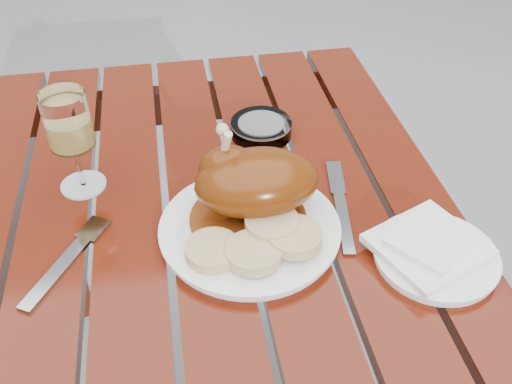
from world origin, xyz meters
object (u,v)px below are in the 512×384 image
wine_glass (73,143)px  ashtray (261,128)px  side_plate (435,256)px  dinner_plate (250,230)px

wine_glass → ashtray: (0.32, 0.10, -0.07)m
side_plate → ashtray: ashtray is taller
dinner_plate → ashtray: 0.26m
wine_glass → ashtray: size_ratio=1.54×
ashtray → side_plate: bearing=-62.0°
side_plate → dinner_plate: bearing=158.7°
ashtray → dinner_plate: bearing=-104.1°
wine_glass → side_plate: bearing=-27.0°
dinner_plate → ashtray: (0.06, 0.26, 0.01)m
dinner_plate → wine_glass: 0.31m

